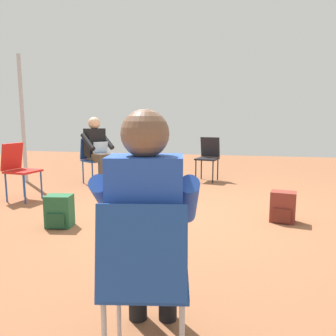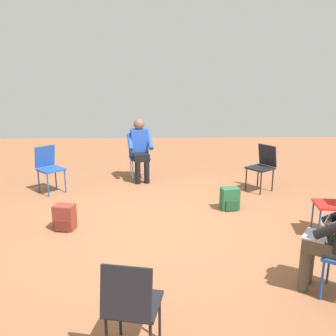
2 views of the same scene
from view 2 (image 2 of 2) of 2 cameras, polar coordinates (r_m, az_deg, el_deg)
ground_plane at (r=5.41m, az=-1.84°, el=-9.11°), size 14.43×14.43×0.00m
chair_east at (r=3.00m, az=-5.67°, el=-19.76°), size 0.51×0.47×0.85m
chair_northwest at (r=7.11m, az=14.25°, el=0.54°), size 0.57×0.58×0.85m
chair_southwest at (r=7.14m, az=-17.72°, el=0.36°), size 0.59×0.58×0.85m
chair_west at (r=7.72m, az=-4.42°, el=2.09°), size 0.50×0.46×0.85m
person_in_blue at (r=7.52m, az=-4.28°, el=3.29°), size 0.56×0.55×1.24m
backpack_near_laptop_user at (r=5.50m, az=-15.46°, el=-7.49°), size 0.28×0.31×0.36m
backpack_by_empty_chair at (r=6.12m, az=9.39°, el=-4.81°), size 0.28×0.31×0.36m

